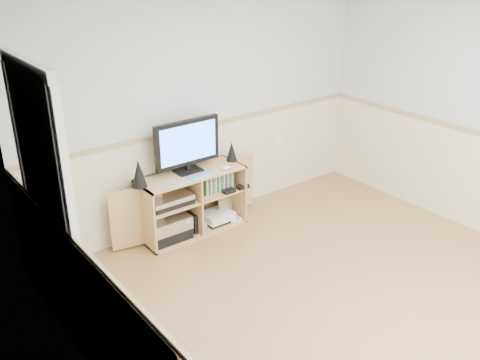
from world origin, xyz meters
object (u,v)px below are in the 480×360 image
at_px(media_cabinet, 189,200).
at_px(keyboard, 202,176).
at_px(game_consoles, 216,217).
at_px(monitor, 187,144).

xyz_separation_m(media_cabinet, keyboard, (0.04, -0.19, 0.32)).
bearing_deg(game_consoles, media_cabinet, 167.35).
bearing_deg(media_cabinet, game_consoles, -12.65).
bearing_deg(keyboard, monitor, 96.76).
bearing_deg(game_consoles, monitor, 167.93).
bearing_deg(monitor, media_cabinet, 90.00).
bearing_deg(monitor, keyboard, -79.19).
distance_m(media_cabinet, game_consoles, 0.39).
distance_m(monitor, keyboard, 0.34).
bearing_deg(keyboard, media_cabinet, 96.60).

